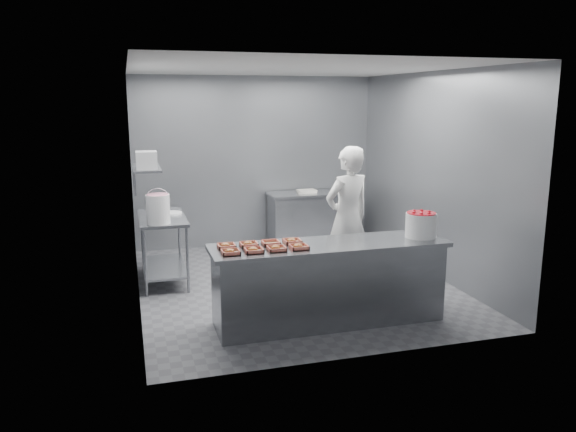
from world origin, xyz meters
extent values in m
plane|color=#4C4C51|center=(0.00, 0.00, 0.00)|extent=(4.50, 4.50, 0.00)
plane|color=white|center=(0.00, 0.00, 2.80)|extent=(4.50, 4.50, 0.00)
cube|color=slate|center=(0.00, 2.25, 1.40)|extent=(4.00, 0.04, 2.80)
cube|color=slate|center=(-2.00, 0.00, 1.40)|extent=(0.04, 4.50, 2.80)
cube|color=slate|center=(2.00, 0.00, 1.40)|extent=(0.04, 4.50, 2.80)
cube|color=slate|center=(0.00, -1.35, 0.88)|extent=(2.60, 0.70, 0.05)
cube|color=slate|center=(0.00, -1.35, 0.42)|extent=(2.50, 0.64, 0.85)
cube|color=slate|center=(-1.65, 0.60, 0.88)|extent=(0.60, 1.20, 0.04)
cube|color=slate|center=(-1.65, 0.60, 0.20)|extent=(0.56, 1.15, 0.03)
cylinder|color=slate|center=(-1.91, 0.04, 0.44)|extent=(0.04, 0.04, 0.88)
cylinder|color=slate|center=(-1.39, 0.04, 0.44)|extent=(0.04, 0.04, 0.88)
cylinder|color=slate|center=(-1.91, 1.16, 0.44)|extent=(0.04, 0.04, 0.88)
cylinder|color=slate|center=(-1.39, 1.16, 0.44)|extent=(0.04, 0.04, 0.88)
cube|color=slate|center=(0.90, 1.90, 0.88)|extent=(1.50, 0.60, 0.05)
cube|color=slate|center=(0.90, 1.90, 0.42)|extent=(1.44, 0.55, 0.85)
cube|color=slate|center=(-1.82, 0.60, 1.55)|extent=(0.35, 0.90, 0.03)
cube|color=tan|center=(-1.10, -1.47, 0.92)|extent=(0.18, 0.18, 0.04)
cube|color=white|center=(-1.06, -1.46, 0.91)|extent=(0.10, 0.06, 0.00)
ellipsoid|color=#BF652F|center=(-1.11, -1.47, 0.93)|extent=(0.10, 0.10, 0.05)
cube|color=tan|center=(-0.86, -1.47, 0.92)|extent=(0.18, 0.18, 0.04)
cube|color=white|center=(-0.82, -1.46, 0.91)|extent=(0.10, 0.06, 0.00)
ellipsoid|color=#BF652F|center=(-0.87, -1.47, 0.93)|extent=(0.10, 0.10, 0.05)
cube|color=tan|center=(-0.62, -1.47, 0.92)|extent=(0.18, 0.18, 0.04)
cube|color=white|center=(-0.58, -1.46, 0.91)|extent=(0.10, 0.06, 0.00)
ellipsoid|color=#BF652F|center=(-0.63, -1.47, 0.93)|extent=(0.10, 0.10, 0.05)
cube|color=tan|center=(-0.38, -1.47, 0.92)|extent=(0.18, 0.18, 0.04)
cube|color=white|center=(-0.34, -1.46, 0.91)|extent=(0.10, 0.06, 0.00)
ellipsoid|color=#BF652F|center=(-0.39, -1.47, 0.93)|extent=(0.10, 0.10, 0.05)
cube|color=tan|center=(-1.10, -1.23, 0.92)|extent=(0.18, 0.18, 0.04)
cube|color=white|center=(-1.06, -1.21, 0.91)|extent=(0.10, 0.06, 0.00)
ellipsoid|color=#BF652F|center=(-1.11, -1.23, 0.93)|extent=(0.10, 0.10, 0.05)
cube|color=tan|center=(-0.86, -1.23, 0.92)|extent=(0.18, 0.18, 0.04)
cube|color=white|center=(-0.82, -1.21, 0.91)|extent=(0.10, 0.06, 0.00)
ellipsoid|color=#BF652F|center=(-0.87, -1.23, 0.93)|extent=(0.10, 0.10, 0.05)
cube|color=tan|center=(-0.62, -1.23, 0.92)|extent=(0.18, 0.18, 0.04)
cube|color=white|center=(-0.58, -1.21, 0.91)|extent=(0.10, 0.06, 0.00)
cube|color=tan|center=(-0.38, -1.23, 0.92)|extent=(0.18, 0.18, 0.04)
cube|color=white|center=(-0.34, -1.21, 0.91)|extent=(0.10, 0.06, 0.00)
ellipsoid|color=#BF652F|center=(-0.39, -1.23, 0.93)|extent=(0.10, 0.10, 0.05)
imported|color=white|center=(0.64, -0.27, 0.92)|extent=(0.78, 0.62, 1.85)
cylinder|color=silver|center=(1.08, -1.37, 1.04)|extent=(0.34, 0.34, 0.27)
cylinder|color=red|center=(1.08, -1.37, 1.16)|extent=(0.32, 0.32, 0.04)
cylinder|color=silver|center=(-1.72, 0.16, 1.08)|extent=(0.29, 0.29, 0.37)
cylinder|color=#CD667F|center=(-1.72, 0.16, 1.26)|extent=(0.27, 0.27, 0.02)
torus|color=slate|center=(-1.72, 0.16, 1.20)|extent=(0.31, 0.01, 0.31)
cylinder|color=silver|center=(-1.52, 0.73, 0.91)|extent=(0.37, 0.37, 0.02)
cube|color=#CCB28C|center=(-1.56, 0.72, 0.91)|extent=(0.17, 0.16, 0.02)
cube|color=gray|center=(-1.82, 0.39, 1.68)|extent=(0.26, 0.30, 0.22)
cube|color=silver|center=(0.79, 1.90, 0.92)|extent=(0.31, 0.24, 0.05)
camera|label=1|loc=(-2.06, -6.87, 2.43)|focal=35.00mm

